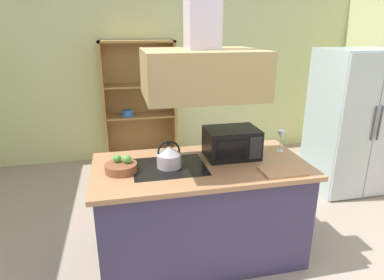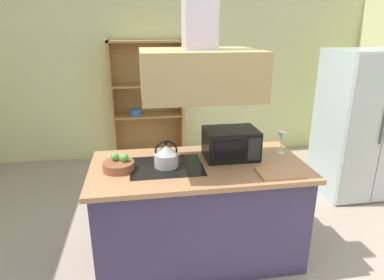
# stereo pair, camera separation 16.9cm
# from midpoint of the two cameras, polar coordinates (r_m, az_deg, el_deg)

# --- Properties ---
(ground_plane) EXTENTS (7.80, 7.80, 0.00)m
(ground_plane) POSITION_cam_midpoint_polar(r_m,az_deg,el_deg) (3.06, 7.69, -22.15)
(ground_plane) COLOR gray
(wall_back) EXTENTS (6.00, 0.12, 2.70)m
(wall_back) POSITION_cam_midpoint_polar(r_m,az_deg,el_deg) (5.29, -1.12, 11.78)
(wall_back) COLOR beige
(wall_back) RESTS_ON ground
(kitchen_island) EXTENTS (1.81, 0.92, 0.90)m
(kitchen_island) POSITION_cam_midpoint_polar(r_m,az_deg,el_deg) (3.02, 2.73, -12.06)
(kitchen_island) COLOR #3B3354
(kitchen_island) RESTS_ON ground
(range_hood) EXTENTS (0.90, 0.70, 1.22)m
(range_hood) POSITION_cam_midpoint_polar(r_m,az_deg,el_deg) (2.60, 3.20, 13.74)
(range_hood) COLOR #A88752
(refrigerator) EXTENTS (0.90, 0.78, 1.77)m
(refrigerator) POSITION_cam_midpoint_polar(r_m,az_deg,el_deg) (4.56, 28.18, 2.38)
(refrigerator) COLOR #AEC4C2
(refrigerator) RESTS_ON ground
(dish_cabinet) EXTENTS (1.07, 0.40, 1.83)m
(dish_cabinet) POSITION_cam_midpoint_polar(r_m,az_deg,el_deg) (5.13, -6.70, 5.25)
(dish_cabinet) COLOR #A5773E
(dish_cabinet) RESTS_ON ground
(kettle) EXTENTS (0.20, 0.20, 0.23)m
(kettle) POSITION_cam_midpoint_polar(r_m,az_deg,el_deg) (2.73, -2.68, -2.73)
(kettle) COLOR #C0B0BA
(kettle) RESTS_ON kitchen_island
(cutting_board) EXTENTS (0.34, 0.24, 0.02)m
(cutting_board) POSITION_cam_midpoint_polar(r_m,az_deg,el_deg) (2.74, 16.56, -5.47)
(cutting_board) COLOR #B77C50
(cutting_board) RESTS_ON kitchen_island
(microwave) EXTENTS (0.46, 0.35, 0.26)m
(microwave) POSITION_cam_midpoint_polar(r_m,az_deg,el_deg) (2.94, 8.32, -0.61)
(microwave) COLOR black
(microwave) RESTS_ON kitchen_island
(wine_glass_on_counter) EXTENTS (0.08, 0.08, 0.21)m
(wine_glass_on_counter) POSITION_cam_midpoint_polar(r_m,az_deg,el_deg) (3.14, 16.74, 0.41)
(wine_glass_on_counter) COLOR silver
(wine_glass_on_counter) RESTS_ON kitchen_island
(fruit_bowl) EXTENTS (0.26, 0.26, 0.14)m
(fruit_bowl) POSITION_cam_midpoint_polar(r_m,az_deg,el_deg) (2.73, -10.76, -4.28)
(fruit_bowl) COLOR brown
(fruit_bowl) RESTS_ON kitchen_island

